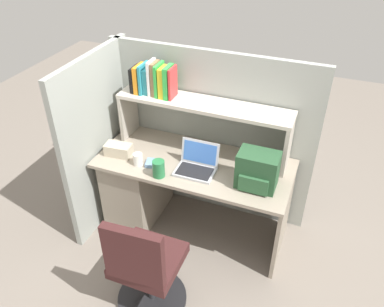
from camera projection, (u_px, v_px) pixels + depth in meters
The scene contains 13 objects.
ground_plane at pixel (194, 226), 3.61m from camera, with size 8.00×8.00×0.00m, color slate.
desk at pixel (154, 182), 3.50m from camera, with size 1.60×0.70×0.73m.
cubicle_partition_rear at pixel (210, 135), 3.46m from camera, with size 1.84×0.05×1.55m, color #939991.
cubicle_partition_left at pixel (101, 140), 3.39m from camera, with size 0.05×1.06×1.55m, color #939991.
overhead_hutch at pixel (203, 113), 3.15m from camera, with size 1.44×0.28×0.45m.
reference_books_on_shelf at pixel (154, 80), 3.15m from camera, with size 0.37×0.17×0.29m.
laptop at pixel (197, 164), 3.09m from camera, with size 0.31×0.26×0.22m.
backpack at pixel (257, 171), 2.88m from camera, with size 0.30×0.22×0.29m.
computer_mouse at pixel (150, 163), 3.16m from camera, with size 0.06×0.10×0.03m, color #7299C6.
paper_cup at pixel (138, 159), 3.15m from camera, with size 0.08×0.08×0.10m, color white.
tissue_box at pixel (119, 150), 3.26m from camera, with size 0.22×0.12×0.10m, color #BFB299.
snack_canister at pixel (159, 169), 3.01m from camera, with size 0.10×0.10×0.14m, color #26723F.
office_chair at pixel (146, 271), 2.71m from camera, with size 0.52×0.52×0.93m.
Camera 1 is at (0.93, -2.41, 2.61)m, focal length 36.57 mm.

